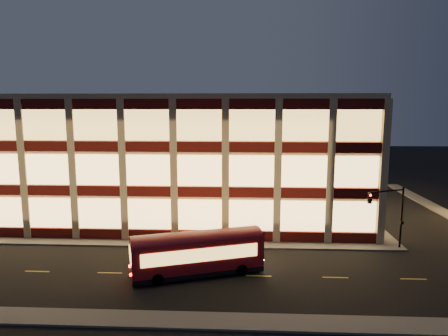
{
  "coord_description": "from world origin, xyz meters",
  "views": [
    {
      "loc": [
        8.69,
        -35.99,
        13.33
      ],
      "look_at": [
        6.56,
        8.0,
        6.47
      ],
      "focal_mm": 32.0,
      "sensor_mm": 36.0,
      "label": 1
    }
  ],
  "objects": [
    {
      "name": "ground",
      "position": [
        0.0,
        0.0,
        0.0
      ],
      "size": [
        200.0,
        200.0,
        0.0
      ],
      "primitive_type": "plane",
      "color": "black",
      "rests_on": "ground"
    },
    {
      "name": "sidewalk_office_south",
      "position": [
        -3.0,
        1.0,
        0.07
      ],
      "size": [
        54.0,
        2.0,
        0.15
      ],
      "primitive_type": "cube",
      "color": "#514F4C",
      "rests_on": "ground"
    },
    {
      "name": "sidewalk_office_east",
      "position": [
        23.0,
        17.0,
        0.07
      ],
      "size": [
        2.0,
        30.0,
        0.15
      ],
      "primitive_type": "cube",
      "color": "#514F4C",
      "rests_on": "ground"
    },
    {
      "name": "sidewalk_tower_west",
      "position": [
        34.0,
        17.0,
        0.07
      ],
      "size": [
        2.0,
        30.0,
        0.15
      ],
      "primitive_type": "cube",
      "color": "#514F4C",
      "rests_on": "ground"
    },
    {
      "name": "sidewalk_near",
      "position": [
        0.0,
        -13.0,
        0.07
      ],
      "size": [
        100.0,
        2.0,
        0.15
      ],
      "primitive_type": "cube",
      "color": "#514F4C",
      "rests_on": "ground"
    },
    {
      "name": "office_building",
      "position": [
        -2.91,
        16.91,
        7.25
      ],
      "size": [
        50.45,
        30.45,
        14.5
      ],
      "color": "tan",
      "rests_on": "ground"
    },
    {
      "name": "traffic_signal_far",
      "position": [
        22.21,
        0.24,
        4.11
      ],
      "size": [
        3.79,
        1.87,
        6.0
      ],
      "color": "black",
      "rests_on": "ground"
    },
    {
      "name": "trolley_bus",
      "position": [
        5.11,
        -5.85,
        1.94
      ],
      "size": [
        10.64,
        5.8,
        3.51
      ],
      "rotation": [
        0.0,
        0.0,
        0.33
      ],
      "color": "maroon",
      "rests_on": "ground"
    }
  ]
}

